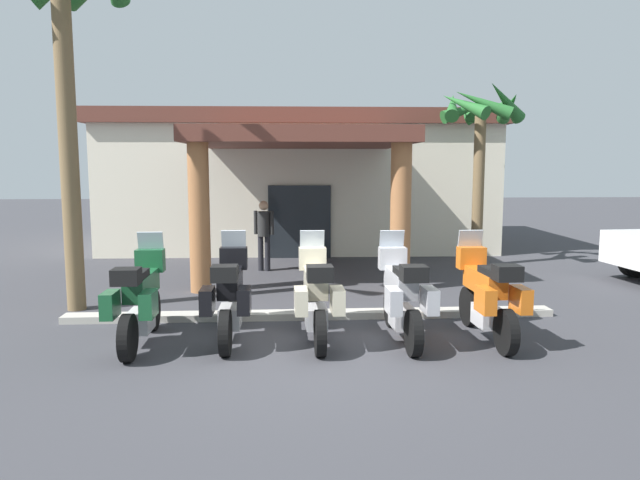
# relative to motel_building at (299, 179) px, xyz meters

# --- Properties ---
(ground_plane) EXTENTS (80.00, 80.00, 0.00)m
(ground_plane) POSITION_rel_motel_building_xyz_m (-0.07, -11.76, -2.19)
(ground_plane) COLOR #38383D
(motel_building) EXTENTS (12.50, 12.21, 4.30)m
(motel_building) POSITION_rel_motel_building_xyz_m (0.00, 0.00, 0.00)
(motel_building) COLOR silver
(motel_building) RESTS_ON ground_plane
(motorcycle_green) EXTENTS (0.70, 2.21, 1.61)m
(motorcycle_green) POSITION_rel_motel_building_xyz_m (-2.66, -11.52, -1.50)
(motorcycle_green) COLOR black
(motorcycle_green) RESTS_ON ground_plane
(motorcycle_black) EXTENTS (0.70, 2.21, 1.61)m
(motorcycle_black) POSITION_rel_motel_building_xyz_m (-1.36, -11.36, -1.50)
(motorcycle_black) COLOR black
(motorcycle_black) RESTS_ON ground_plane
(motorcycle_cream) EXTENTS (0.71, 2.21, 1.61)m
(motorcycle_cream) POSITION_rel_motel_building_xyz_m (-0.05, -11.46, -1.50)
(motorcycle_cream) COLOR black
(motorcycle_cream) RESTS_ON ground_plane
(motorcycle_silver) EXTENTS (0.71, 2.21, 1.61)m
(motorcycle_silver) POSITION_rel_motel_building_xyz_m (1.26, -11.53, -1.50)
(motorcycle_silver) COLOR black
(motorcycle_silver) RESTS_ON ground_plane
(motorcycle_orange) EXTENTS (0.71, 2.21, 1.61)m
(motorcycle_orange) POSITION_rel_motel_building_xyz_m (2.57, -11.57, -1.50)
(motorcycle_orange) COLOR black
(motorcycle_orange) RESTS_ON ground_plane
(pedestrian) EXTENTS (0.51, 0.32, 1.78)m
(pedestrian) POSITION_rel_motel_building_xyz_m (-1.03, -5.37, -1.15)
(pedestrian) COLOR black
(pedestrian) RESTS_ON ground_plane
(palm_tree_roadside) EXTENTS (2.47, 2.58, 6.87)m
(palm_tree_roadside) POSITION_rel_motel_building_xyz_m (-4.39, -9.21, 3.00)
(palm_tree_roadside) COLOR brown
(palm_tree_roadside) RESTS_ON ground_plane
(palm_tree_near_portico) EXTENTS (2.31, 2.31, 4.81)m
(palm_tree_near_portico) POSITION_rel_motel_building_xyz_m (4.60, -4.99, 1.54)
(palm_tree_near_portico) COLOR brown
(palm_tree_near_portico) RESTS_ON ground_plane
(curb_strip) EXTENTS (8.55, 0.36, 0.12)m
(curb_strip) POSITION_rel_motel_building_xyz_m (-0.05, -10.12, -2.13)
(curb_strip) COLOR #ADA89E
(curb_strip) RESTS_ON ground_plane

